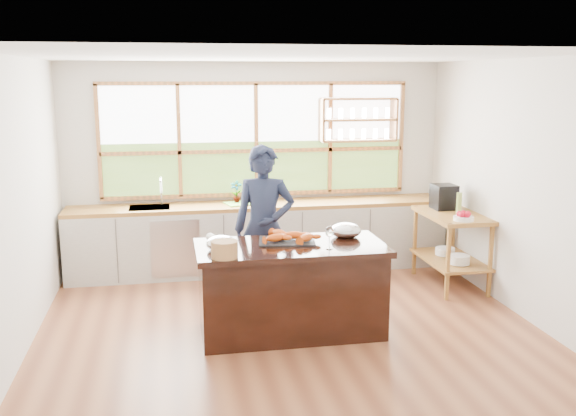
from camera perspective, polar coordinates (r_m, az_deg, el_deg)
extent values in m
plane|color=#965835|center=(6.73, -0.08, -10.30)|extent=(5.00, 5.00, 0.00)
cube|color=beige|center=(8.54, -2.84, 3.78)|extent=(5.00, 0.02, 2.70)
cube|color=beige|center=(4.21, 5.54, -4.43)|extent=(5.00, 0.02, 2.70)
cube|color=beige|center=(6.39, -22.70, 0.24)|extent=(0.02, 4.50, 2.70)
cube|color=beige|center=(7.23, 19.81, 1.68)|extent=(0.02, 4.50, 2.70)
cube|color=silver|center=(6.24, -0.08, 13.35)|extent=(5.00, 4.50, 0.02)
cube|color=#B8733A|center=(8.47, -2.84, 6.10)|extent=(4.05, 0.06, 1.50)
cube|color=white|center=(8.47, -2.89, 8.46)|extent=(3.98, 0.01, 0.75)
cube|color=#395A1A|center=(8.54, -2.84, 3.60)|extent=(3.98, 0.01, 0.70)
cube|color=#B8733A|center=(8.62, 6.28, 9.64)|extent=(1.00, 0.28, 0.03)
cube|color=#B8733A|center=(8.63, 6.24, 7.81)|extent=(1.00, 0.28, 0.03)
cube|color=#B8733A|center=(8.65, 6.20, 6.00)|extent=(1.00, 0.28, 0.03)
cube|color=#B8733A|center=(8.50, 2.98, 7.81)|extent=(0.03, 0.28, 0.55)
cube|color=#B8733A|center=(8.79, 9.39, 7.80)|extent=(0.03, 0.28, 0.55)
cube|color=beige|center=(8.42, -2.49, -2.75)|extent=(4.90, 0.62, 0.85)
cube|color=#B4B8BC|center=(8.04, -9.98, -3.58)|extent=(0.60, 0.01, 0.72)
cube|color=#9A5F29|center=(8.32, -2.52, 0.26)|extent=(4.90, 0.62, 0.05)
cube|color=#B4B8BC|center=(8.26, -12.18, -0.48)|extent=(0.50, 0.42, 0.16)
cube|color=#9A5F29|center=(7.74, 17.55, -4.39)|extent=(0.04, 0.04, 0.90)
cube|color=#9A5F29|center=(8.60, 14.44, -2.63)|extent=(0.04, 0.04, 0.90)
cube|color=#9A5F29|center=(7.51, 14.03, -4.68)|extent=(0.04, 0.04, 0.90)
cube|color=#9A5F29|center=(8.39, 11.21, -2.83)|extent=(0.04, 0.04, 0.90)
cube|color=#9A5F29|center=(8.09, 14.20, -4.48)|extent=(0.62, 1.10, 0.03)
cube|color=#9A5F29|center=(7.95, 14.40, -0.63)|extent=(0.62, 1.10, 0.05)
cylinder|color=white|center=(7.85, 14.99, -4.48)|extent=(0.24, 0.24, 0.11)
cylinder|color=white|center=(8.20, 13.79, -3.79)|extent=(0.24, 0.24, 0.09)
cube|color=black|center=(6.40, 0.25, -7.47)|extent=(1.77, 0.82, 0.84)
cube|color=black|center=(6.26, 0.26, -3.58)|extent=(1.85, 0.90, 0.06)
imported|color=#181E35|center=(6.94, -2.12, -1.81)|extent=(0.73, 0.56, 1.80)
imported|color=slate|center=(8.31, -4.62, 1.43)|extent=(0.18, 0.16, 0.30)
cube|color=#79D248|center=(8.28, -4.14, 0.42)|extent=(0.46, 0.39, 0.01)
cube|color=black|center=(8.15, 13.69, 0.97)|extent=(0.27, 0.29, 0.31)
cylinder|color=#8FAB4D|center=(7.89, 14.96, 0.40)|extent=(0.08, 0.08, 0.26)
cylinder|color=white|center=(7.57, 15.34, -0.90)|extent=(0.23, 0.23, 0.05)
sphere|color=#B70A1F|center=(7.58, 15.70, -0.52)|extent=(0.07, 0.07, 0.07)
sphere|color=#B70A1F|center=(7.61, 15.31, -0.45)|extent=(0.07, 0.07, 0.07)
sphere|color=#B70A1F|center=(7.57, 14.99, -0.50)|extent=(0.07, 0.07, 0.07)
sphere|color=#B70A1F|center=(7.52, 15.18, -0.59)|extent=(0.07, 0.07, 0.07)
sphere|color=#B70A1F|center=(7.53, 15.63, -0.60)|extent=(0.07, 0.07, 0.07)
cube|color=black|center=(6.37, -0.09, -2.96)|extent=(0.61, 0.48, 0.02)
ellipsoid|color=#D94F17|center=(6.29, -1.09, -2.69)|extent=(0.23, 0.15, 0.08)
ellipsoid|color=#D94F17|center=(6.39, 0.58, -2.46)|extent=(0.23, 0.14, 0.08)
ellipsoid|color=#D94F17|center=(6.29, 1.68, -2.68)|extent=(0.21, 0.21, 0.08)
ellipsoid|color=#D94F17|center=(6.46, -0.73, -2.30)|extent=(0.18, 0.23, 0.08)
ellipsoid|color=#B4B8BC|center=(6.14, -5.97, -3.09)|extent=(0.28, 0.28, 0.14)
ellipsoid|color=#B4B8BC|center=(6.58, 5.15, -2.00)|extent=(0.32, 0.32, 0.15)
cylinder|color=white|center=(6.13, 3.69, -3.61)|extent=(0.06, 0.06, 0.01)
cylinder|color=white|center=(6.11, 3.69, -3.02)|extent=(0.01, 0.01, 0.13)
ellipsoid|color=white|center=(6.09, 3.71, -2.11)|extent=(0.08, 0.08, 0.10)
cylinder|color=#A87643|center=(5.83, -5.66, -3.68)|extent=(0.24, 0.24, 0.16)
cylinder|color=white|center=(6.33, -6.51, -2.84)|extent=(0.16, 0.31, 0.08)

